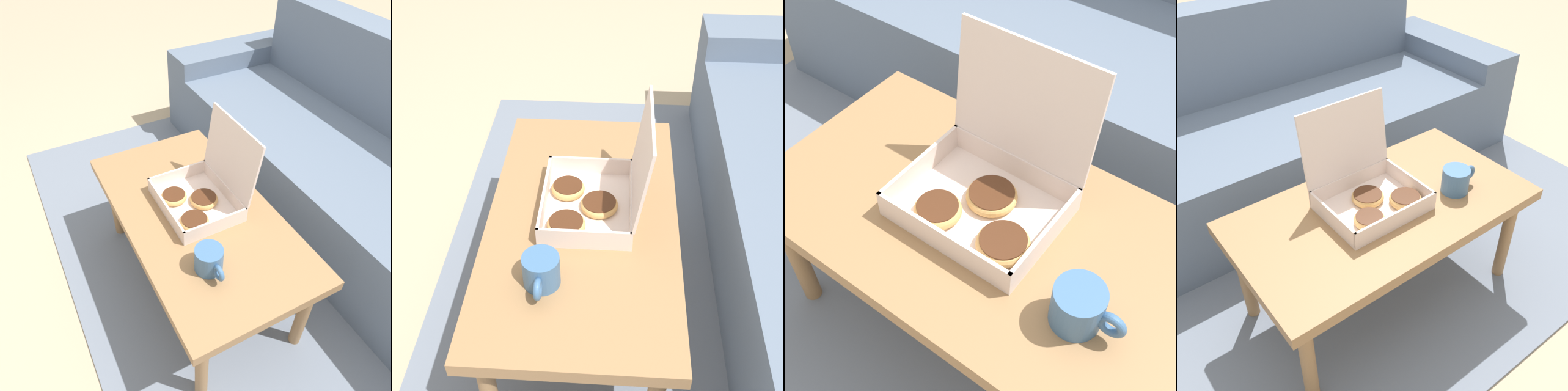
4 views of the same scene
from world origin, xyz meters
The scene contains 6 objects.
ground_plane centered at (0.00, 0.00, 0.00)m, with size 12.00×12.00×0.00m, color tan.
area_rug centered at (0.00, 0.30, 0.01)m, with size 2.59×1.81×0.01m, color slate.
couch centered at (0.00, 0.80, 0.28)m, with size 2.47×0.80×0.81m.
coffee_table centered at (0.00, -0.09, 0.38)m, with size 0.97×0.53×0.43m.
pastry_box centered at (-0.02, -0.06, 0.49)m, with size 0.32×0.29×0.31m.
coffee_mug centered at (0.25, -0.18, 0.47)m, with size 0.14×0.09×0.09m.
Camera 3 is at (0.38, -0.64, 1.28)m, focal length 50.00 mm.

